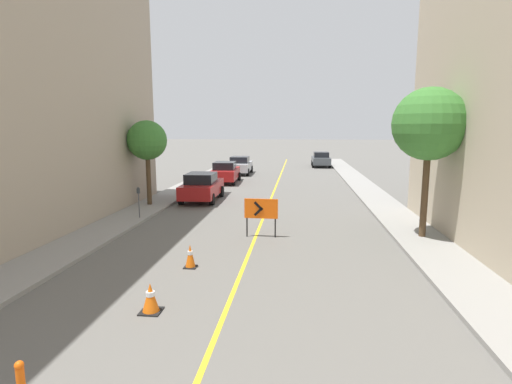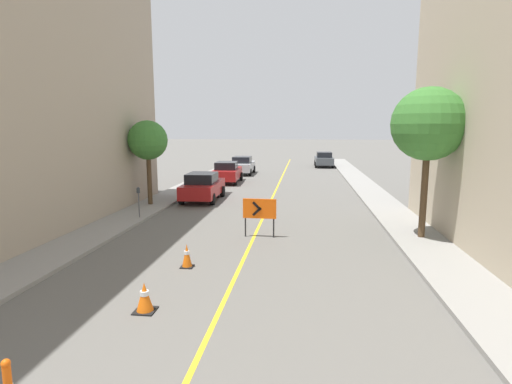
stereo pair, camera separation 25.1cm
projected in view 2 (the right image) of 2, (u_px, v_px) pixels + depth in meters
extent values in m
cube|color=gold|center=(275.00, 192.00, 25.75)|extent=(0.12, 54.84, 0.01)
cube|color=gray|center=(184.00, 189.00, 26.46)|extent=(1.93, 54.84, 0.13)
cube|color=gray|center=(371.00, 193.00, 25.02)|extent=(1.93, 54.84, 0.13)
cube|color=black|center=(145.00, 311.00, 8.99)|extent=(0.47, 0.47, 0.03)
cone|color=orange|center=(145.00, 296.00, 8.93)|extent=(0.38, 0.38, 0.65)
cylinder|color=white|center=(144.00, 293.00, 8.92)|extent=(0.20, 0.20, 0.10)
cube|color=black|center=(187.00, 267.00, 11.85)|extent=(0.37, 0.37, 0.03)
cone|color=orange|center=(187.00, 255.00, 11.79)|extent=(0.29, 0.29, 0.68)
cylinder|color=white|center=(187.00, 253.00, 11.78)|extent=(0.15, 0.15, 0.11)
sphere|color=#EF560C|center=(6.00, 363.00, 4.98)|extent=(0.11, 0.11, 0.11)
cube|color=#EF560C|center=(260.00, 209.00, 14.97)|extent=(1.27, 0.11, 0.75)
cube|color=black|center=(257.00, 206.00, 14.92)|extent=(0.35, 0.03, 0.35)
cube|color=black|center=(257.00, 212.00, 14.96)|extent=(0.35, 0.03, 0.35)
cylinder|color=black|center=(245.00, 227.00, 15.15)|extent=(0.06, 0.06, 0.72)
cylinder|color=black|center=(274.00, 228.00, 15.02)|extent=(0.06, 0.06, 0.72)
cube|color=maroon|center=(203.00, 189.00, 22.72)|extent=(1.92, 4.35, 0.72)
cube|color=black|center=(202.00, 178.00, 22.41)|extent=(1.58, 1.98, 0.55)
cylinder|color=black|center=(195.00, 191.00, 24.18)|extent=(0.24, 0.65, 0.64)
cylinder|color=black|center=(223.00, 191.00, 23.98)|extent=(0.24, 0.65, 0.64)
cylinder|color=black|center=(182.00, 198.00, 21.57)|extent=(0.24, 0.65, 0.64)
cylinder|color=black|center=(212.00, 199.00, 21.37)|extent=(0.24, 0.65, 0.64)
cube|color=maroon|center=(227.00, 174.00, 30.14)|extent=(2.01, 4.38, 0.72)
cube|color=black|center=(227.00, 166.00, 29.82)|extent=(1.62, 2.01, 0.55)
cylinder|color=black|center=(220.00, 176.00, 31.60)|extent=(0.25, 0.65, 0.64)
cylinder|color=black|center=(241.00, 176.00, 31.40)|extent=(0.25, 0.65, 0.64)
cylinder|color=black|center=(212.00, 180.00, 28.99)|extent=(0.25, 0.65, 0.64)
cylinder|color=black|center=(235.00, 181.00, 28.78)|extent=(0.25, 0.65, 0.64)
cube|color=#B7B7BC|center=(243.00, 167.00, 35.76)|extent=(1.86, 4.32, 0.72)
cube|color=black|center=(242.00, 160.00, 35.44)|extent=(1.56, 1.96, 0.55)
cylinder|color=black|center=(236.00, 169.00, 37.22)|extent=(0.23, 0.64, 0.64)
cylinder|color=black|center=(254.00, 169.00, 37.02)|extent=(0.23, 0.64, 0.64)
cylinder|color=black|center=(231.00, 172.00, 34.61)|extent=(0.23, 0.64, 0.64)
cylinder|color=black|center=(250.00, 172.00, 34.40)|extent=(0.23, 0.64, 0.64)
cube|color=#474C51|center=(324.00, 160.00, 42.49)|extent=(1.89, 4.34, 0.72)
cube|color=black|center=(324.00, 155.00, 42.17)|extent=(1.57, 1.97, 0.55)
cylinder|color=black|center=(315.00, 163.00, 43.95)|extent=(0.23, 0.64, 0.64)
cylinder|color=black|center=(331.00, 163.00, 43.75)|extent=(0.23, 0.64, 0.64)
cylinder|color=black|center=(316.00, 165.00, 41.34)|extent=(0.23, 0.64, 0.64)
cylinder|color=black|center=(333.00, 165.00, 41.13)|extent=(0.23, 0.64, 0.64)
cylinder|color=#4C4C51|center=(139.00, 205.00, 17.82)|extent=(0.05, 0.05, 1.10)
cube|color=#33383D|center=(138.00, 191.00, 17.71)|extent=(0.12, 0.10, 0.22)
sphere|color=#33383D|center=(138.00, 188.00, 17.69)|extent=(0.11, 0.11, 0.11)
cylinder|color=#4C3823|center=(149.00, 180.00, 20.82)|extent=(0.24, 0.24, 2.59)
sphere|color=#38752D|center=(148.00, 140.00, 20.50)|extent=(2.02, 2.02, 2.02)
cylinder|color=#4C3823|center=(424.00, 195.00, 14.45)|extent=(0.24, 0.24, 3.13)
sphere|color=#38752D|center=(429.00, 124.00, 14.05)|extent=(2.59, 2.59, 2.59)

